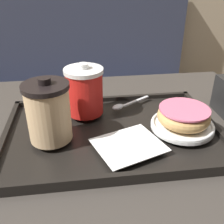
# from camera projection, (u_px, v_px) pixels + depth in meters

# --- Properties ---
(booth_bench) EXTENTS (1.60, 0.44, 1.00)m
(booth_bench) POSITION_uv_depth(u_px,v_px,m) (54.00, 115.00, 1.59)
(booth_bench) COLOR #33384C
(booth_bench) RESTS_ON ground_plane
(cafe_table) EXTENTS (0.87, 0.72, 0.74)m
(cafe_table) POSITION_uv_depth(u_px,v_px,m) (116.00, 182.00, 0.74)
(cafe_table) COLOR #38332D
(cafe_table) RESTS_ON ground_plane
(serving_tray) EXTENTS (0.51, 0.34, 0.02)m
(serving_tray) POSITION_uv_depth(u_px,v_px,m) (112.00, 133.00, 0.63)
(serving_tray) COLOR black
(serving_tray) RESTS_ON cafe_table
(napkin_paper) EXTENTS (0.17, 0.16, 0.00)m
(napkin_paper) POSITION_uv_depth(u_px,v_px,m) (129.00, 145.00, 0.56)
(napkin_paper) COLOR white
(napkin_paper) RESTS_ON serving_tray
(coffee_cup_front) EXTENTS (0.10, 0.10, 0.14)m
(coffee_cup_front) POSITION_uv_depth(u_px,v_px,m) (48.00, 112.00, 0.55)
(coffee_cup_front) COLOR #E0B784
(coffee_cup_front) RESTS_ON serving_tray
(coffee_cup_rear) EXTENTS (0.10, 0.10, 0.13)m
(coffee_cup_rear) POSITION_uv_depth(u_px,v_px,m) (84.00, 91.00, 0.66)
(coffee_cup_rear) COLOR red
(coffee_cup_rear) RESTS_ON serving_tray
(plate_with_chocolate_donut) EXTENTS (0.15, 0.15, 0.01)m
(plate_with_chocolate_donut) POSITION_uv_depth(u_px,v_px,m) (182.00, 125.00, 0.62)
(plate_with_chocolate_donut) COLOR white
(plate_with_chocolate_donut) RESTS_ON serving_tray
(donut_chocolate_glazed) EXTENTS (0.12, 0.12, 0.04)m
(donut_chocolate_glazed) POSITION_uv_depth(u_px,v_px,m) (184.00, 115.00, 0.60)
(donut_chocolate_glazed) COLOR tan
(donut_chocolate_glazed) RESTS_ON plate_with_chocolate_donut
(spoon) EXTENTS (0.12, 0.08, 0.01)m
(spoon) POSITION_uv_depth(u_px,v_px,m) (123.00, 105.00, 0.71)
(spoon) COLOR silver
(spoon) RESTS_ON serving_tray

